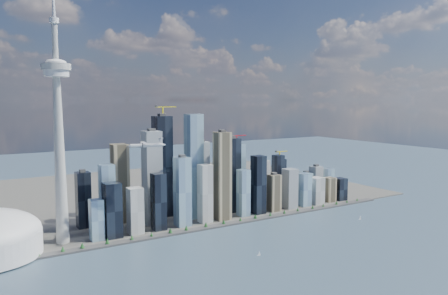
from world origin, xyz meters
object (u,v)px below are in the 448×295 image
sailboat_west (259,254)px  sailboat_east (360,218)px  airplane (147,145)px  needle_tower (58,128)px

sailboat_west → sailboat_east: bearing=27.4°
sailboat_west → sailboat_east: sailboat_east is taller
airplane → sailboat_west: bearing=-38.1°
needle_tower → sailboat_west: 461.81m
needle_tower → airplane: size_ratio=7.28×
needle_tower → sailboat_west: bearing=-41.1°
airplane → sailboat_west: size_ratio=8.07×
needle_tower → sailboat_west: size_ratio=58.77×
airplane → sailboat_east: 557.10m
needle_tower → sailboat_east: size_ratio=54.68×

